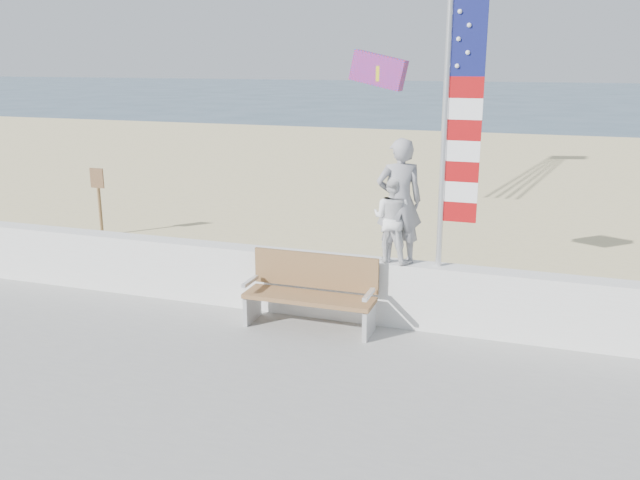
# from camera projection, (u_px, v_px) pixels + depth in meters

# --- Properties ---
(ground) EXTENTS (220.00, 220.00, 0.00)m
(ground) POSITION_uv_depth(u_px,v_px,m) (256.00, 385.00, 8.09)
(ground) COLOR #2F4A5F
(ground) RESTS_ON ground
(sand) EXTENTS (90.00, 40.00, 0.08)m
(sand) POSITION_uv_depth(u_px,v_px,m) (408.00, 218.00, 16.31)
(sand) COLOR beige
(sand) RESTS_ON ground
(seawall) EXTENTS (30.00, 0.35, 0.90)m
(seawall) POSITION_uv_depth(u_px,v_px,m) (311.00, 284.00, 9.76)
(seawall) COLOR white
(seawall) RESTS_ON boardwalk
(adult) EXTENTS (0.72, 0.60, 1.69)m
(adult) POSITION_uv_depth(u_px,v_px,m) (399.00, 201.00, 9.03)
(adult) COLOR gray
(adult) RESTS_ON seawall
(child) EXTENTS (0.67, 0.58, 1.21)m
(child) POSITION_uv_depth(u_px,v_px,m) (393.00, 219.00, 9.12)
(child) COLOR silver
(child) RESTS_ON seawall
(bench) EXTENTS (1.80, 0.57, 1.00)m
(bench) POSITION_uv_depth(u_px,v_px,m) (311.00, 291.00, 9.28)
(bench) COLOR olive
(bench) RESTS_ON boardwalk
(flag) EXTENTS (0.50, 0.08, 3.50)m
(flag) POSITION_uv_depth(u_px,v_px,m) (455.00, 122.00, 8.54)
(flag) COLOR silver
(flag) RESTS_ON seawall
(parafoil_kite) EXTENTS (0.93, 0.32, 0.62)m
(parafoil_kite) POSITION_uv_depth(u_px,v_px,m) (380.00, 71.00, 10.42)
(parafoil_kite) COLOR red
(parafoil_kite) RESTS_ON ground
(sign) EXTENTS (0.32, 0.07, 1.46)m
(sign) POSITION_uv_depth(u_px,v_px,m) (99.00, 196.00, 14.35)
(sign) COLOR brown
(sign) RESTS_ON sand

